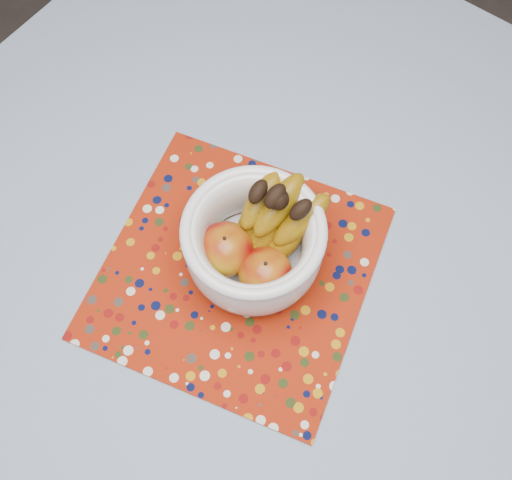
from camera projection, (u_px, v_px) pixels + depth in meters
table at (276, 321)px, 0.92m from camera, size 1.20×1.20×0.75m
tablecloth at (278, 304)px, 0.85m from camera, size 1.32×1.32×0.01m
placemat at (236, 271)px, 0.86m from camera, size 0.45×0.45×0.00m
fruit_bowl at (260, 238)px, 0.80m from camera, size 0.19×0.21×0.16m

